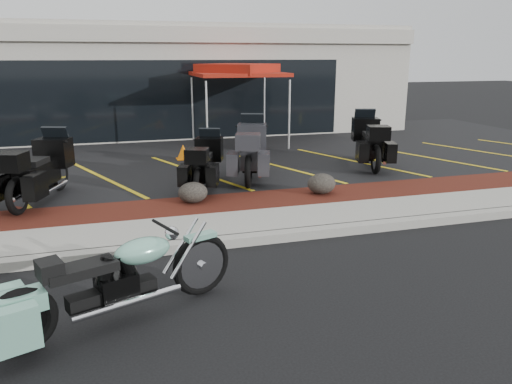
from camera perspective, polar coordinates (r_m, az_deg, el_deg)
name	(u,v)px	position (r m, az deg, el deg)	size (l,w,h in m)	color
ground	(262,266)	(7.29, 0.73, -8.42)	(90.00, 90.00, 0.00)	black
curb	(246,240)	(8.06, -1.16, -5.46)	(24.00, 0.25, 0.15)	gray
sidewalk	(235,226)	(8.70, -2.38, -3.88)	(24.00, 1.20, 0.15)	gray
mulch_bed	(220,206)	(9.81, -4.09, -1.64)	(24.00, 1.20, 0.16)	#3B0F0D
upper_lot	(181,156)	(14.98, -8.56, 4.15)	(26.00, 9.60, 0.15)	black
dealership_building	(157,80)	(20.96, -11.26, 12.49)	(18.00, 8.16, 4.00)	#A29D92
boulder_mid	(193,192)	(9.77, -7.23, -0.05)	(0.58, 0.48, 0.41)	black
boulder_right	(322,184)	(10.42, 7.50, 0.95)	(0.60, 0.50, 0.42)	black
hero_cruiser	(201,256)	(6.29, -6.30, -7.29)	(2.99, 0.76, 1.05)	#75B69F
touring_black_front	(58,159)	(11.32, -21.74, 3.55)	(2.36, 0.90, 1.37)	black
touring_black_mid	(210,154)	(11.49, -5.25, 4.33)	(2.08, 0.80, 1.21)	black
touring_grey	(252,142)	(12.43, -0.41, 5.73)	(2.45, 0.94, 1.43)	#2F2F34
touring_black_rear	(364,134)	(14.06, 12.24, 6.46)	(2.41, 0.92, 1.40)	black
traffic_cone	(183,152)	(14.02, -8.32, 4.55)	(0.36, 0.36, 0.41)	orange
popup_canopy	(238,72)	(16.11, -2.08, 13.60)	(3.43, 3.43, 2.54)	silver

